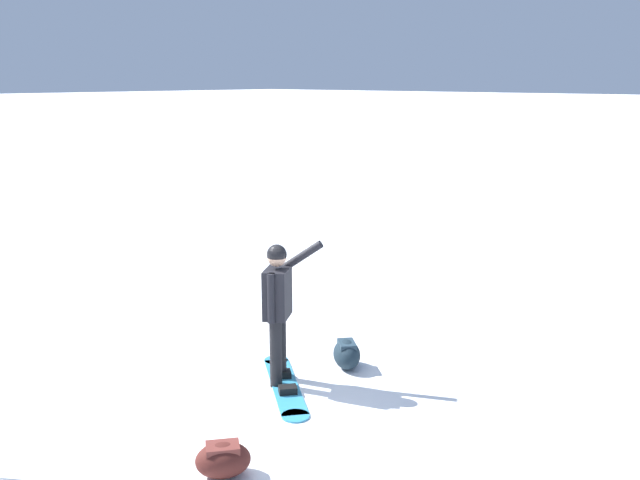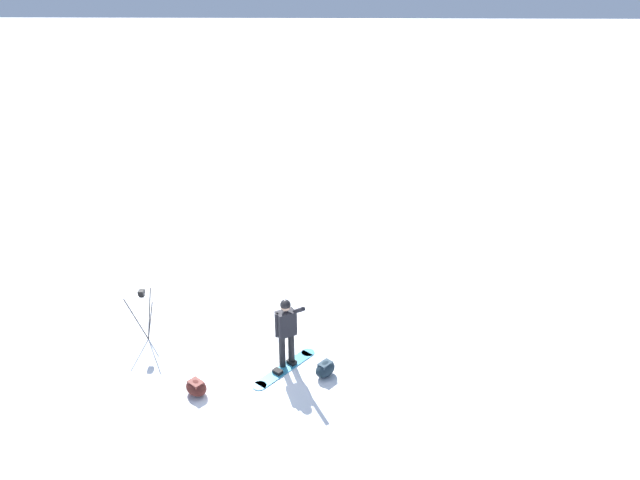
# 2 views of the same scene
# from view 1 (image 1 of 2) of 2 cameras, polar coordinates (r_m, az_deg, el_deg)

# --- Properties ---
(ground_plane) EXTENTS (300.00, 300.00, 0.00)m
(ground_plane) POSITION_cam_1_polar(r_m,az_deg,el_deg) (8.00, -7.17, -12.80)
(ground_plane) COLOR white
(snowboarder) EXTENTS (0.69, 0.57, 1.67)m
(snowboarder) POSITION_cam_1_polar(r_m,az_deg,el_deg) (8.08, -3.38, -4.84)
(snowboarder) COLOR black
(snowboarder) RESTS_ON ground_plane
(snowboard) EXTENTS (1.23, 1.50, 0.10)m
(snowboard) POSITION_cam_1_polar(r_m,az_deg,el_deg) (8.31, -2.83, -11.50)
(snowboard) COLOR teal
(snowboard) RESTS_ON ground_plane
(gear_bag_large) EXTENTS (0.56, 0.58, 0.35)m
(gear_bag_large) POSITION_cam_1_polar(r_m,az_deg,el_deg) (8.74, 2.16, -9.09)
(gear_bag_large) COLOR #192833
(gear_bag_large) RESTS_ON ground_plane
(gear_bag_small) EXTENTS (0.61, 0.59, 0.31)m
(gear_bag_small) POSITION_cam_1_polar(r_m,az_deg,el_deg) (6.63, -7.78, -17.01)
(gear_bag_small) COLOR #4C1E19
(gear_bag_small) RESTS_ON ground_plane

